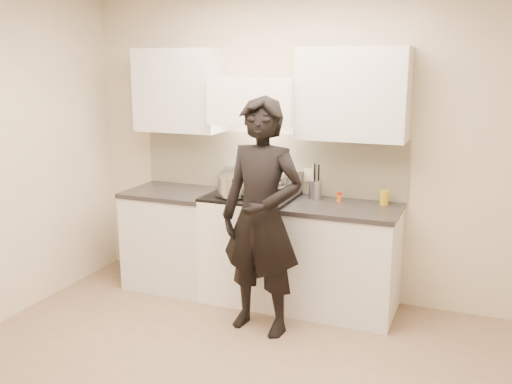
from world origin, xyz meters
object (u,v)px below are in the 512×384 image
(stove, at_px, (251,246))
(utensil_crock, at_px, (315,188))
(wok, at_px, (268,181))
(person, at_px, (262,218))
(counter_right, at_px, (342,259))

(stove, relative_size, utensil_crock, 3.16)
(wok, relative_size, person, 0.24)
(counter_right, height_order, utensil_crock, utensil_crock)
(stove, height_order, utensil_crock, utensil_crock)
(stove, relative_size, counter_right, 1.04)
(stove, bearing_deg, utensil_crock, 18.20)
(counter_right, relative_size, utensil_crock, 3.03)
(counter_right, xyz_separation_m, wok, (-0.72, 0.11, 0.60))
(counter_right, distance_m, person, 0.89)
(stove, distance_m, utensil_crock, 0.78)
(counter_right, relative_size, person, 0.50)
(counter_right, xyz_separation_m, person, (-0.51, -0.57, 0.46))
(stove, height_order, person, person)
(wok, bearing_deg, utensil_crock, 8.58)
(utensil_crock, xyz_separation_m, person, (-0.21, -0.75, -0.10))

